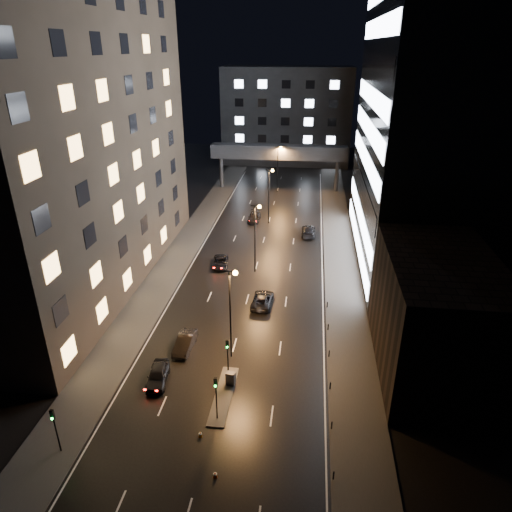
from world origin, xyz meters
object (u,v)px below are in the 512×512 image
object	(u,v)px
car_away_a	(158,375)
car_toward_b	(308,231)
car_away_c	(221,262)
utility_cabinet	(231,378)
car_toward_a	(262,299)
car_away_d	(254,217)
car_away_b	(185,343)

from	to	relation	value
car_away_a	car_toward_b	distance (m)	42.15
car_away_c	utility_cabinet	bearing A→B (deg)	-84.63
car_toward_a	car_away_c	bearing A→B (deg)	-51.60
car_toward_b	utility_cabinet	world-z (taller)	car_toward_b
car_away_a	car_toward_a	size ratio (longest dim) A/B	0.87
car_away_a	car_away_c	xyz separation A→B (m)	(1.10, 25.95, -0.12)
car_away_a	utility_cabinet	distance (m)	7.10
car_away_c	car_away_d	xyz separation A→B (m)	(2.54, 19.75, 0.09)
car_away_b	car_toward_a	xyz separation A→B (m)	(7.25, 10.20, -0.04)
car_away_d	car_toward_a	world-z (taller)	car_away_d
car_away_b	car_toward_b	size ratio (longest dim) A/B	0.84
car_toward_b	car_toward_a	bearing A→B (deg)	77.69
car_away_a	car_toward_b	size ratio (longest dim) A/B	0.81
car_toward_a	utility_cabinet	size ratio (longest dim) A/B	3.93
car_away_d	utility_cabinet	distance (m)	45.49
car_away_d	car_toward_a	xyz separation A→B (m)	(4.84, -29.99, -0.01)
utility_cabinet	car_away_c	bearing A→B (deg)	111.80
utility_cabinet	car_toward_a	bearing A→B (deg)	93.49
car_away_a	utility_cabinet	bearing A→B (deg)	-5.03
car_away_c	car_toward_a	xyz separation A→B (m)	(7.37, -10.23, 0.07)
car_away_a	car_toward_b	world-z (taller)	car_toward_b
car_away_a	car_away_b	size ratio (longest dim) A/B	0.97
car_away_c	car_away_d	distance (m)	19.92
car_away_b	utility_cabinet	size ratio (longest dim) A/B	3.52
car_away_b	car_away_c	xyz separation A→B (m)	(-0.13, 20.43, -0.12)
car_toward_a	car_away_d	bearing A→B (deg)	-78.21
car_toward_b	utility_cabinet	xyz separation A→B (m)	(-6.70, -39.49, 0.00)
car_away_c	car_toward_b	bearing A→B (deg)	39.73
car_away_a	car_away_b	xyz separation A→B (m)	(1.23, 5.52, -0.00)
car_away_a	car_away_c	world-z (taller)	car_away_a
car_away_b	car_away_c	world-z (taller)	car_away_b
car_toward_a	car_away_b	bearing A→B (deg)	57.23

